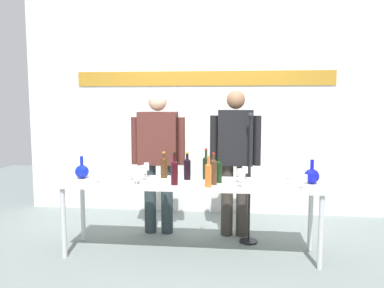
{
  "coord_description": "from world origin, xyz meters",
  "views": [
    {
      "loc": [
        0.44,
        -3.85,
        1.59
      ],
      "look_at": [
        0.0,
        0.15,
        1.13
      ],
      "focal_mm": 36.09,
      "sensor_mm": 36.0,
      "label": 1
    }
  ],
  "objects_px": {
    "decanter_blue_left": "(82,171)",
    "wine_bottle_3": "(218,170)",
    "wine_bottle_4": "(208,174)",
    "wine_glass_left_1": "(130,170)",
    "wine_bottle_6": "(164,166)",
    "wine_glass_left_5": "(144,170)",
    "wine_glass_right_0": "(240,173)",
    "wine_bottle_5": "(213,171)",
    "display_table": "(190,187)",
    "wine_glass_right_2": "(304,179)",
    "wine_glass_left_2": "(136,172)",
    "presenter_right": "(235,154)",
    "wine_glass_right_1": "(290,171)",
    "wine_bottle_0": "(206,167)",
    "wine_bottle_1": "(187,168)",
    "decanter_blue_right": "(312,176)",
    "wine_glass_right_4": "(242,177)",
    "presenter_left": "(158,153)",
    "wine_glass_left_4": "(147,167)",
    "microphone_stand": "(249,200)",
    "wine_bottle_2": "(174,171)",
    "wine_glass_left_3": "(96,172)",
    "wine_glass_left_0": "(136,175)",
    "wine_glass_right_3": "(245,170)"
  },
  "relations": [
    {
      "from": "wine_bottle_3",
      "to": "wine_glass_left_0",
      "type": "xyz_separation_m",
      "value": [
        -0.8,
        -0.2,
        -0.03
      ]
    },
    {
      "from": "wine_bottle_4",
      "to": "wine_glass_left_2",
      "type": "distance_m",
      "value": 0.73
    },
    {
      "from": "wine_bottle_4",
      "to": "wine_glass_left_1",
      "type": "bearing_deg",
      "value": 165.43
    },
    {
      "from": "wine_bottle_5",
      "to": "wine_glass_right_1",
      "type": "xyz_separation_m",
      "value": [
        0.78,
        0.31,
        -0.04
      ]
    },
    {
      "from": "presenter_left",
      "to": "wine_bottle_1",
      "type": "height_order",
      "value": "presenter_left"
    },
    {
      "from": "wine_bottle_6",
      "to": "wine_glass_left_5",
      "type": "distance_m",
      "value": 0.24
    },
    {
      "from": "wine_bottle_6",
      "to": "wine_glass_right_0",
      "type": "relative_size",
      "value": 1.95
    },
    {
      "from": "wine_bottle_5",
      "to": "wine_glass_right_3",
      "type": "bearing_deg",
      "value": 43.14
    },
    {
      "from": "wine_bottle_1",
      "to": "wine_glass_left_2",
      "type": "xyz_separation_m",
      "value": [
        -0.48,
        -0.23,
        -0.01
      ]
    },
    {
      "from": "wine_glass_left_1",
      "to": "wine_bottle_6",
      "type": "bearing_deg",
      "value": 29.69
    },
    {
      "from": "display_table",
      "to": "wine_glass_left_1",
      "type": "xyz_separation_m",
      "value": [
        -0.62,
        -0.01,
        0.17
      ]
    },
    {
      "from": "wine_glass_right_1",
      "to": "wine_glass_right_4",
      "type": "relative_size",
      "value": 0.94
    },
    {
      "from": "wine_bottle_6",
      "to": "wine_glass_left_3",
      "type": "distance_m",
      "value": 0.71
    },
    {
      "from": "wine_bottle_0",
      "to": "wine_glass_left_3",
      "type": "xyz_separation_m",
      "value": [
        -1.08,
        -0.31,
        -0.02
      ]
    },
    {
      "from": "decanter_blue_left",
      "to": "wine_glass_right_4",
      "type": "height_order",
      "value": "decanter_blue_left"
    },
    {
      "from": "presenter_left",
      "to": "wine_bottle_6",
      "type": "height_order",
      "value": "presenter_left"
    },
    {
      "from": "wine_glass_right_4",
      "to": "presenter_right",
      "type": "bearing_deg",
      "value": 94.43
    },
    {
      "from": "wine_bottle_2",
      "to": "wine_glass_right_2",
      "type": "height_order",
      "value": "wine_bottle_2"
    },
    {
      "from": "wine_bottle_3",
      "to": "wine_bottle_2",
      "type": "bearing_deg",
      "value": -160.25
    },
    {
      "from": "wine_glass_right_0",
      "to": "wine_glass_right_1",
      "type": "height_order",
      "value": "wine_glass_right_0"
    },
    {
      "from": "wine_glass_left_0",
      "to": "wine_glass_left_5",
      "type": "bearing_deg",
      "value": 84.01
    },
    {
      "from": "decanter_blue_left",
      "to": "wine_bottle_1",
      "type": "height_order",
      "value": "wine_bottle_1"
    },
    {
      "from": "presenter_left",
      "to": "wine_bottle_0",
      "type": "distance_m",
      "value": 0.76
    },
    {
      "from": "presenter_left",
      "to": "microphone_stand",
      "type": "bearing_deg",
      "value": -11.56
    },
    {
      "from": "wine_bottle_4",
      "to": "wine_glass_right_1",
      "type": "xyz_separation_m",
      "value": [
        0.83,
        0.42,
        -0.03
      ]
    },
    {
      "from": "decanter_blue_left",
      "to": "wine_glass_right_2",
      "type": "height_order",
      "value": "decanter_blue_left"
    },
    {
      "from": "display_table",
      "to": "wine_bottle_6",
      "type": "distance_m",
      "value": 0.39
    },
    {
      "from": "presenter_left",
      "to": "wine_glass_right_0",
      "type": "xyz_separation_m",
      "value": [
        0.95,
        -0.61,
        -0.11
      ]
    },
    {
      "from": "presenter_right",
      "to": "wine_bottle_6",
      "type": "relative_size",
      "value": 6.05
    },
    {
      "from": "wine_bottle_5",
      "to": "wine_glass_left_1",
      "type": "relative_size",
      "value": 2.07
    },
    {
      "from": "display_table",
      "to": "decanter_blue_right",
      "type": "distance_m",
      "value": 1.22
    },
    {
      "from": "decanter_blue_right",
      "to": "wine_bottle_1",
      "type": "bearing_deg",
      "value": 177.26
    },
    {
      "from": "wine_bottle_5",
      "to": "display_table",
      "type": "bearing_deg",
      "value": 154.81
    },
    {
      "from": "decanter_blue_left",
      "to": "wine_bottle_3",
      "type": "height_order",
      "value": "wine_bottle_3"
    },
    {
      "from": "decanter_blue_right",
      "to": "wine_bottle_4",
      "type": "height_order",
      "value": "wine_bottle_4"
    },
    {
      "from": "wine_glass_left_5",
      "to": "display_table",
      "type": "bearing_deg",
      "value": -0.73
    },
    {
      "from": "wine_bottle_1",
      "to": "wine_bottle_6",
      "type": "relative_size",
      "value": 1.04
    },
    {
      "from": "decanter_blue_left",
      "to": "presenter_right",
      "type": "distance_m",
      "value": 1.72
    },
    {
      "from": "decanter_blue_right",
      "to": "microphone_stand",
      "type": "xyz_separation_m",
      "value": [
        -0.6,
        0.35,
        -0.36
      ]
    },
    {
      "from": "decanter_blue_right",
      "to": "wine_glass_right_0",
      "type": "height_order",
      "value": "decanter_blue_right"
    },
    {
      "from": "wine_glass_left_5",
      "to": "wine_glass_right_0",
      "type": "relative_size",
      "value": 1.1
    },
    {
      "from": "wine_glass_right_1",
      "to": "wine_glass_right_2",
      "type": "height_order",
      "value": "wine_glass_right_2"
    },
    {
      "from": "presenter_right",
      "to": "microphone_stand",
      "type": "height_order",
      "value": "presenter_right"
    },
    {
      "from": "display_table",
      "to": "wine_glass_right_2",
      "type": "xyz_separation_m",
      "value": [
        1.09,
        -0.23,
        0.16
      ]
    },
    {
      "from": "wine_bottle_0",
      "to": "wine_bottle_1",
      "type": "height_order",
      "value": "wine_bottle_0"
    },
    {
      "from": "wine_glass_left_0",
      "to": "wine_glass_right_3",
      "type": "bearing_deg",
      "value": 20.34
    },
    {
      "from": "wine_glass_right_4",
      "to": "wine_glass_left_4",
      "type": "bearing_deg",
      "value": 159.2
    },
    {
      "from": "decanter_blue_right",
      "to": "wine_bottle_6",
      "type": "distance_m",
      "value": 1.52
    },
    {
      "from": "presenter_right",
      "to": "wine_bottle_4",
      "type": "xyz_separation_m",
      "value": [
        -0.26,
        -0.83,
        -0.08
      ]
    },
    {
      "from": "wine_bottle_2",
      "to": "wine_glass_left_2",
      "type": "distance_m",
      "value": 0.39
    }
  ]
}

